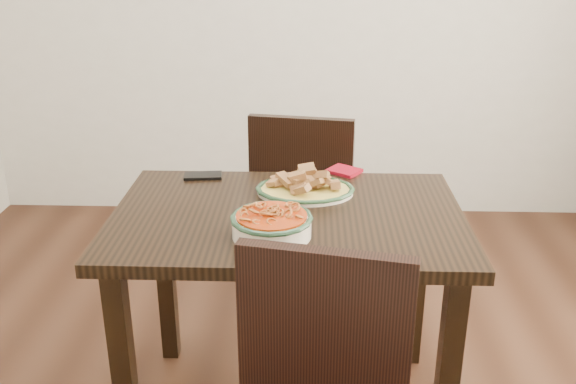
{
  "coord_description": "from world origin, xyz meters",
  "views": [
    {
      "loc": [
        0.1,
        -1.83,
        1.55
      ],
      "look_at": [
        0.03,
        0.01,
        0.81
      ],
      "focal_mm": 40.0,
      "sensor_mm": 36.0,
      "label": 1
    }
  ],
  "objects_px": {
    "chair_far": "(305,200)",
    "dining_table": "(288,245)",
    "smartphone": "(203,176)",
    "fish_plate": "(305,181)",
    "noodle_bowl": "(272,222)"
  },
  "relations": [
    {
      "from": "smartphone",
      "to": "fish_plate",
      "type": "bearing_deg",
      "value": -28.0
    },
    {
      "from": "chair_far",
      "to": "fish_plate",
      "type": "relative_size",
      "value": 2.79
    },
    {
      "from": "noodle_bowl",
      "to": "smartphone",
      "type": "bearing_deg",
      "value": 120.12
    },
    {
      "from": "chair_far",
      "to": "smartphone",
      "type": "xyz_separation_m",
      "value": [
        -0.36,
        -0.41,
        0.26
      ]
    },
    {
      "from": "chair_far",
      "to": "smartphone",
      "type": "bearing_deg",
      "value": 57.6
    },
    {
      "from": "fish_plate",
      "to": "noodle_bowl",
      "type": "height_order",
      "value": "fish_plate"
    },
    {
      "from": "smartphone",
      "to": "noodle_bowl",
      "type": "bearing_deg",
      "value": -66.63
    },
    {
      "from": "dining_table",
      "to": "chair_far",
      "type": "relative_size",
      "value": 1.22
    },
    {
      "from": "fish_plate",
      "to": "smartphone",
      "type": "xyz_separation_m",
      "value": [
        -0.36,
        0.14,
        -0.04
      ]
    },
    {
      "from": "dining_table",
      "to": "smartphone",
      "type": "xyz_separation_m",
      "value": [
        -0.31,
        0.3,
        0.12
      ]
    },
    {
      "from": "chair_far",
      "to": "dining_table",
      "type": "bearing_deg",
      "value": 95.32
    },
    {
      "from": "noodle_bowl",
      "to": "smartphone",
      "type": "xyz_separation_m",
      "value": [
        -0.27,
        0.47,
        -0.04
      ]
    },
    {
      "from": "chair_far",
      "to": "fish_plate",
      "type": "bearing_deg",
      "value": 99.63
    },
    {
      "from": "noodle_bowl",
      "to": "smartphone",
      "type": "height_order",
      "value": "noodle_bowl"
    },
    {
      "from": "dining_table",
      "to": "chair_far",
      "type": "xyz_separation_m",
      "value": [
        0.05,
        0.71,
        -0.14
      ]
    }
  ]
}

